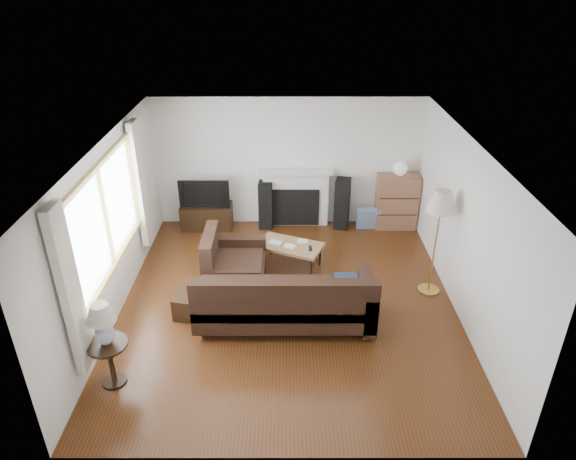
{
  "coord_description": "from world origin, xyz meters",
  "views": [
    {
      "loc": [
        -0.01,
        -6.39,
        4.63
      ],
      "look_at": [
        0.0,
        0.3,
        1.1
      ],
      "focal_mm": 32.0,
      "sensor_mm": 36.0,
      "label": 1
    }
  ],
  "objects_px": {
    "coffee_table": "(290,255)",
    "side_table": "(111,363)",
    "floor_lamp": "(436,243)",
    "tv_stand": "(207,216)",
    "bookshelf": "(397,202)",
    "sectional_sofa": "(285,297)"
  },
  "relations": [
    {
      "from": "coffee_table",
      "to": "side_table",
      "type": "xyz_separation_m",
      "value": [
        -2.18,
        -2.73,
        0.09
      ]
    },
    {
      "from": "floor_lamp",
      "to": "coffee_table",
      "type": "bearing_deg",
      "value": 161.07
    },
    {
      "from": "tv_stand",
      "to": "bookshelf",
      "type": "xyz_separation_m",
      "value": [
        3.65,
        0.03,
        0.29
      ]
    },
    {
      "from": "sectional_sofa",
      "to": "coffee_table",
      "type": "bearing_deg",
      "value": 87.08
    },
    {
      "from": "bookshelf",
      "to": "side_table",
      "type": "relative_size",
      "value": 1.77
    },
    {
      "from": "bookshelf",
      "to": "floor_lamp",
      "type": "distance_m",
      "value": 2.23
    },
    {
      "from": "tv_stand",
      "to": "floor_lamp",
      "type": "xyz_separation_m",
      "value": [
        3.79,
        -2.17,
        0.62
      ]
    },
    {
      "from": "bookshelf",
      "to": "side_table",
      "type": "height_order",
      "value": "bookshelf"
    },
    {
      "from": "floor_lamp",
      "to": "side_table",
      "type": "distance_m",
      "value": 4.83
    },
    {
      "from": "floor_lamp",
      "to": "side_table",
      "type": "bearing_deg",
      "value": -155.68
    },
    {
      "from": "coffee_table",
      "to": "sectional_sofa",
      "type": "bearing_deg",
      "value": -70.43
    },
    {
      "from": "sectional_sofa",
      "to": "coffee_table",
      "type": "relative_size",
      "value": 2.55
    },
    {
      "from": "bookshelf",
      "to": "coffee_table",
      "type": "distance_m",
      "value": 2.53
    },
    {
      "from": "bookshelf",
      "to": "sectional_sofa",
      "type": "distance_m",
      "value": 3.67
    },
    {
      "from": "coffee_table",
      "to": "side_table",
      "type": "distance_m",
      "value": 3.49
    },
    {
      "from": "tv_stand",
      "to": "floor_lamp",
      "type": "bearing_deg",
      "value": -29.81
    },
    {
      "from": "bookshelf",
      "to": "floor_lamp",
      "type": "bearing_deg",
      "value": -86.36
    },
    {
      "from": "floor_lamp",
      "to": "bookshelf",
      "type": "bearing_deg",
      "value": 93.64
    },
    {
      "from": "side_table",
      "to": "bookshelf",
      "type": "bearing_deg",
      "value": 44.62
    },
    {
      "from": "tv_stand",
      "to": "coffee_table",
      "type": "bearing_deg",
      "value": -41.6
    },
    {
      "from": "sectional_sofa",
      "to": "coffee_table",
      "type": "xyz_separation_m",
      "value": [
        0.08,
        1.54,
        -0.23
      ]
    },
    {
      "from": "floor_lamp",
      "to": "tv_stand",
      "type": "bearing_deg",
      "value": 150.19
    }
  ]
}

